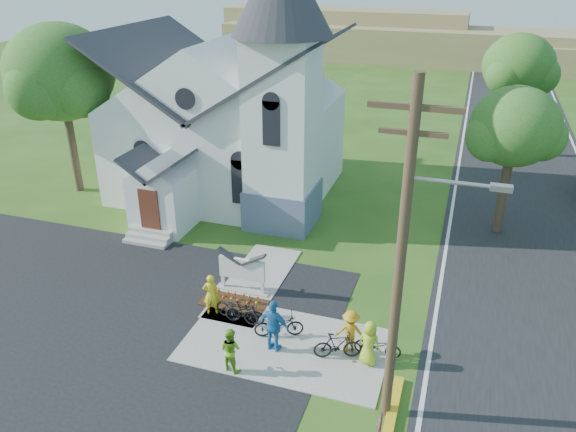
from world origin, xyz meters
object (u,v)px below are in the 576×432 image
(cyclist_0, at_px, (211,294))
(cyclist_2, at_px, (274,326))
(bike_1, at_px, (245,313))
(bike_2, at_px, (279,325))
(bike_3, at_px, (338,345))
(cyclist_4, at_px, (369,343))
(utility_pole, at_px, (404,254))
(church_sign, at_px, (242,269))
(cyclist_1, at_px, (230,349))
(bike_4, at_px, (378,345))
(bike_0, at_px, (237,309))
(cyclist_3, at_px, (350,331))

(cyclist_0, relative_size, cyclist_2, 0.85)
(bike_1, relative_size, bike_2, 0.86)
(bike_3, xyz_separation_m, cyclist_4, (1.03, 0.05, 0.31))
(utility_pole, bearing_deg, church_sign, 144.40)
(utility_pole, distance_m, cyclist_4, 5.06)
(cyclist_1, xyz_separation_m, bike_1, (-0.50, 2.43, -0.32))
(bike_1, xyz_separation_m, cyclist_4, (4.69, -0.75, 0.35))
(cyclist_0, height_order, cyclist_1, cyclist_0)
(utility_pole, relative_size, bike_3, 6.13)
(bike_1, bearing_deg, cyclist_4, -104.73)
(cyclist_4, bearing_deg, bike_1, 8.76)
(bike_1, distance_m, cyclist_2, 1.93)
(cyclist_1, relative_size, bike_4, 0.98)
(cyclist_2, distance_m, bike_2, 0.93)
(church_sign, bearing_deg, cyclist_0, -105.71)
(cyclist_4, xyz_separation_m, bike_4, (0.22, 0.46, -0.39))
(church_sign, height_order, cyclist_4, church_sign)
(bike_0, distance_m, cyclist_1, 2.66)
(bike_1, bearing_deg, cyclist_0, 76.55)
(cyclist_0, bearing_deg, bike_2, 148.65)
(bike_1, distance_m, cyclist_4, 4.76)
(cyclist_1, height_order, bike_1, cyclist_1)
(bike_3, bearing_deg, bike_4, -88.29)
(cyclist_0, bearing_deg, bike_0, 152.50)
(utility_pole, xyz_separation_m, cyclist_0, (-7.06, 2.92, -4.53))
(bike_4, bearing_deg, bike_3, 109.76)
(cyclist_1, relative_size, bike_2, 0.89)
(cyclist_2, bearing_deg, church_sign, -42.05)
(cyclist_3, bearing_deg, bike_0, -13.46)
(bike_0, xyz_separation_m, cyclist_2, (1.85, -1.16, 0.50))
(church_sign, height_order, bike_0, church_sign)
(cyclist_2, bearing_deg, bike_4, -157.25)
(bike_2, bearing_deg, cyclist_4, -119.91)
(cyclist_1, xyz_separation_m, bike_3, (3.15, 1.63, -0.28))
(cyclist_0, height_order, cyclist_3, cyclist_0)
(bike_3, bearing_deg, cyclist_2, 76.82)
(church_sign, bearing_deg, bike_1, -65.33)
(cyclist_2, xyz_separation_m, bike_3, (2.14, 0.28, -0.48))
(church_sign, bearing_deg, utility_pole, -35.60)
(cyclist_0, bearing_deg, cyclist_3, 153.30)
(cyclist_0, xyz_separation_m, bike_1, (1.40, -0.19, -0.38))
(cyclist_1, distance_m, cyclist_2, 1.69)
(cyclist_1, bearing_deg, cyclist_0, -40.11)
(bike_1, distance_m, cyclist_3, 3.99)
(cyclist_3, distance_m, bike_4, 1.01)
(utility_pole, distance_m, cyclist_3, 5.43)
(bike_1, height_order, bike_2, bike_2)
(bike_3, bearing_deg, church_sign, 38.07)
(bike_2, relative_size, cyclist_3, 1.10)
(utility_pole, bearing_deg, bike_0, 154.91)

